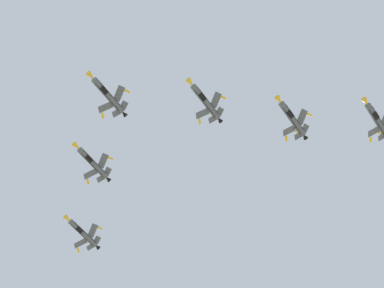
{
  "coord_description": "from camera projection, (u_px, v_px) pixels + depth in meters",
  "views": [
    {
      "loc": [
        -4.98,
        1.18,
        2.0
      ],
      "look_at": [
        -20.02,
        95.9,
        142.95
      ],
      "focal_mm": 57.31,
      "sensor_mm": 36.0,
      "label": 1
    }
  ],
  "objects": [
    {
      "name": "fighter_jet_trail_slot",
      "position": [
        377.0,
        120.0,
        167.41
      ],
      "size": [
        9.95,
        14.98,
        5.63
      ],
      "rotation": [
        0.0,
        0.58,
        2.7
      ],
      "color": "#4C5666"
    },
    {
      "name": "fighter_jet_lead",
      "position": [
        107.0,
        95.0,
        162.51
      ],
      "size": [
        9.8,
        14.98,
        6.13
      ],
      "rotation": [
        0.0,
        0.64,
        2.7
      ],
      "color": "#4C5666"
    },
    {
      "name": "fighter_jet_right_wing",
      "position": [
        92.0,
        163.0,
        175.76
      ],
      "size": [
        9.76,
        14.98,
        6.26
      ],
      "rotation": [
        0.0,
        0.65,
        2.7
      ],
      "color": "#4C5666"
    },
    {
      "name": "fighter_jet_left_outer",
      "position": [
        292.0,
        118.0,
        164.77
      ],
      "size": [
        9.92,
        14.98,
        5.73
      ],
      "rotation": [
        0.0,
        0.59,
        2.7
      ],
      "color": "#4C5666"
    },
    {
      "name": "fighter_jet_left_wing",
      "position": [
        205.0,
        101.0,
        164.57
      ],
      "size": [
        9.91,
        14.98,
        5.77
      ],
      "rotation": [
        0.0,
        0.59,
        2.7
      ],
      "color": "#4C5666"
    },
    {
      "name": "fighter_jet_right_outer",
      "position": [
        82.0,
        233.0,
        188.55
      ],
      "size": [
        9.89,
        14.98,
        5.85
      ],
      "rotation": [
        0.0,
        0.6,
        2.7
      ],
      "color": "#4C5666"
    }
  ]
}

